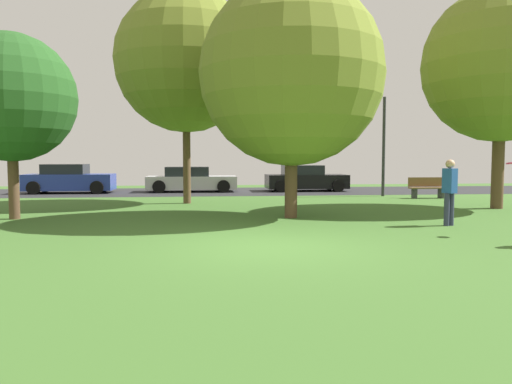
{
  "coord_description": "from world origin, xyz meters",
  "views": [
    {
      "loc": [
        -1.27,
        -9.57,
        1.77
      ],
      "look_at": [
        0.0,
        2.1,
        0.94
      ],
      "focal_mm": 34.65,
      "sensor_mm": 36.0,
      "label": 1
    }
  ],
  "objects_px": {
    "parked_car_blue": "(69,180)",
    "street_lamp_post": "(384,147)",
    "maple_tree_far": "(292,74)",
    "maple_tree_near": "(501,64)",
    "oak_tree_right": "(11,98)",
    "person_thrower": "(450,189)",
    "parked_car_silver": "(191,180)",
    "birch_tree_lone": "(186,62)",
    "park_bench": "(427,188)",
    "parked_car_black": "(305,179)"
  },
  "relations": [
    {
      "from": "maple_tree_far",
      "to": "parked_car_black",
      "type": "height_order",
      "value": "maple_tree_far"
    },
    {
      "from": "person_thrower",
      "to": "park_bench",
      "type": "relative_size",
      "value": 1.07
    },
    {
      "from": "maple_tree_near",
      "to": "person_thrower",
      "type": "bearing_deg",
      "value": -133.96
    },
    {
      "from": "parked_car_blue",
      "to": "parked_car_silver",
      "type": "xyz_separation_m",
      "value": [
        5.98,
        0.34,
        -0.06
      ]
    },
    {
      "from": "oak_tree_right",
      "to": "maple_tree_near",
      "type": "xyz_separation_m",
      "value": [
        15.52,
        1.28,
        1.48
      ]
    },
    {
      "from": "oak_tree_right",
      "to": "maple_tree_near",
      "type": "distance_m",
      "value": 15.64
    },
    {
      "from": "parked_car_blue",
      "to": "street_lamp_post",
      "type": "height_order",
      "value": "street_lamp_post"
    },
    {
      "from": "maple_tree_far",
      "to": "birch_tree_lone",
      "type": "bearing_deg",
      "value": 122.84
    },
    {
      "from": "birch_tree_lone",
      "to": "park_bench",
      "type": "relative_size",
      "value": 5.05
    },
    {
      "from": "parked_car_blue",
      "to": "maple_tree_near",
      "type": "bearing_deg",
      "value": -29.01
    },
    {
      "from": "birch_tree_lone",
      "to": "street_lamp_post",
      "type": "xyz_separation_m",
      "value": [
        8.81,
        2.63,
        -3.14
      ]
    },
    {
      "from": "maple_tree_near",
      "to": "parked_car_black",
      "type": "distance_m",
      "value": 11.47
    },
    {
      "from": "parked_car_silver",
      "to": "birch_tree_lone",
      "type": "bearing_deg",
      "value": -89.99
    },
    {
      "from": "park_bench",
      "to": "street_lamp_post",
      "type": "height_order",
      "value": "street_lamp_post"
    },
    {
      "from": "maple_tree_near",
      "to": "maple_tree_far",
      "type": "bearing_deg",
      "value": -166.55
    },
    {
      "from": "parked_car_blue",
      "to": "street_lamp_post",
      "type": "bearing_deg",
      "value": -13.45
    },
    {
      "from": "person_thrower",
      "to": "park_bench",
      "type": "height_order",
      "value": "person_thrower"
    },
    {
      "from": "maple_tree_far",
      "to": "birch_tree_lone",
      "type": "relative_size",
      "value": 0.85
    },
    {
      "from": "maple_tree_far",
      "to": "parked_car_blue",
      "type": "bearing_deg",
      "value": 129.54
    },
    {
      "from": "oak_tree_right",
      "to": "person_thrower",
      "type": "relative_size",
      "value": 3.07
    },
    {
      "from": "parked_car_silver",
      "to": "parked_car_black",
      "type": "distance_m",
      "value": 6.0
    },
    {
      "from": "birch_tree_lone",
      "to": "street_lamp_post",
      "type": "distance_m",
      "value": 9.72
    },
    {
      "from": "maple_tree_near",
      "to": "parked_car_black",
      "type": "bearing_deg",
      "value": 116.51
    },
    {
      "from": "oak_tree_right",
      "to": "parked_car_blue",
      "type": "height_order",
      "value": "oak_tree_right"
    },
    {
      "from": "parked_car_blue",
      "to": "parked_car_black",
      "type": "bearing_deg",
      "value": 1.15
    },
    {
      "from": "maple_tree_near",
      "to": "park_bench",
      "type": "xyz_separation_m",
      "value": [
        -0.44,
        4.41,
        -4.46
      ]
    },
    {
      "from": "maple_tree_near",
      "to": "park_bench",
      "type": "height_order",
      "value": "maple_tree_near"
    },
    {
      "from": "maple_tree_far",
      "to": "birch_tree_lone",
      "type": "distance_m",
      "value": 5.97
    },
    {
      "from": "parked_car_silver",
      "to": "person_thrower",
      "type": "bearing_deg",
      "value": -62.89
    },
    {
      "from": "parked_car_blue",
      "to": "street_lamp_post",
      "type": "relative_size",
      "value": 0.93
    },
    {
      "from": "parked_car_silver",
      "to": "street_lamp_post",
      "type": "xyz_separation_m",
      "value": [
        8.81,
        -3.88,
        1.65
      ]
    },
    {
      "from": "parked_car_silver",
      "to": "park_bench",
      "type": "distance_m",
      "value": 11.54
    },
    {
      "from": "parked_car_black",
      "to": "park_bench",
      "type": "xyz_separation_m",
      "value": [
        4.3,
        -5.11,
        -0.17
      ]
    },
    {
      "from": "parked_car_blue",
      "to": "parked_car_silver",
      "type": "distance_m",
      "value": 5.99
    },
    {
      "from": "maple_tree_far",
      "to": "maple_tree_near",
      "type": "xyz_separation_m",
      "value": [
        7.57,
        1.81,
        0.75
      ]
    },
    {
      "from": "maple_tree_far",
      "to": "parked_car_black",
      "type": "xyz_separation_m",
      "value": [
        2.82,
        11.32,
        -3.54
      ]
    },
    {
      "from": "maple_tree_near",
      "to": "street_lamp_post",
      "type": "height_order",
      "value": "maple_tree_near"
    },
    {
      "from": "oak_tree_right",
      "to": "parked_car_black",
      "type": "xyz_separation_m",
      "value": [
        10.78,
        10.79,
        -2.82
      ]
    },
    {
      "from": "maple_tree_near",
      "to": "birch_tree_lone",
      "type": "distance_m",
      "value": 11.19
    },
    {
      "from": "maple_tree_near",
      "to": "birch_tree_lone",
      "type": "height_order",
      "value": "birch_tree_lone"
    },
    {
      "from": "maple_tree_near",
      "to": "birch_tree_lone",
      "type": "xyz_separation_m",
      "value": [
        -10.74,
        3.1,
        0.46
      ]
    },
    {
      "from": "oak_tree_right",
      "to": "parked_car_silver",
      "type": "xyz_separation_m",
      "value": [
        4.78,
        10.89,
        -2.85
      ]
    },
    {
      "from": "oak_tree_right",
      "to": "maple_tree_near",
      "type": "relative_size",
      "value": 0.7
    },
    {
      "from": "parked_car_blue",
      "to": "parked_car_black",
      "type": "xyz_separation_m",
      "value": [
        11.97,
        0.24,
        -0.04
      ]
    },
    {
      "from": "birch_tree_lone",
      "to": "parked_car_black",
      "type": "bearing_deg",
      "value": 46.94
    },
    {
      "from": "parked_car_silver",
      "to": "street_lamp_post",
      "type": "bearing_deg",
      "value": -23.77
    },
    {
      "from": "birch_tree_lone",
      "to": "person_thrower",
      "type": "height_order",
      "value": "birch_tree_lone"
    },
    {
      "from": "oak_tree_right",
      "to": "person_thrower",
      "type": "height_order",
      "value": "oak_tree_right"
    },
    {
      "from": "maple_tree_near",
      "to": "person_thrower",
      "type": "relative_size",
      "value": 4.42
    },
    {
      "from": "birch_tree_lone",
      "to": "street_lamp_post",
      "type": "relative_size",
      "value": 1.79
    }
  ]
}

